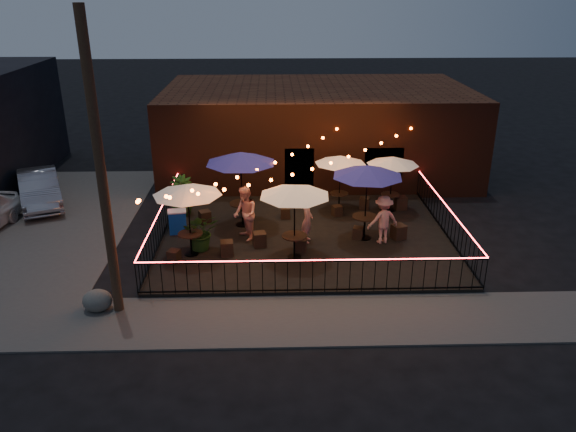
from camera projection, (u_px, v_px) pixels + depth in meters
name	position (u px, v px, depth m)	size (l,w,h in m)	color
ground	(308.00, 265.00, 18.10)	(110.00, 110.00, 0.00)	black
patio	(304.00, 237.00, 19.92)	(10.00, 8.00, 0.15)	black
sidewalk	(315.00, 320.00, 15.08)	(18.00, 2.50, 0.05)	#44403F
brick_building	(316.00, 130.00, 26.59)	(14.00, 8.00, 4.00)	#391A0F
utility_pole	(101.00, 173.00, 14.02)	(0.26, 0.26, 8.00)	#3A2217
fence_front	(313.00, 276.00, 16.00)	(10.00, 0.04, 1.04)	black
fence_left	(162.00, 223.00, 19.55)	(0.04, 8.00, 1.04)	black
fence_right	(446.00, 220.00, 19.83)	(0.04, 8.00, 1.04)	black
festoon_lights	(276.00, 174.00, 18.68)	(10.02, 8.72, 1.32)	#FF4909
cafe_table_0	(187.00, 191.00, 17.62)	(2.28, 2.28, 2.44)	black
cafe_table_1	(241.00, 159.00, 19.76)	(3.28, 3.28, 2.78)	black
cafe_table_2	(295.00, 191.00, 17.40)	(2.86, 2.86, 2.49)	black
cafe_table_3	(341.00, 160.00, 21.40)	(2.47, 2.47, 2.20)	black
cafe_table_4	(368.00, 172.00, 18.72)	(2.92, 2.92, 2.67)	black
cafe_table_5	(393.00, 161.00, 21.29)	(2.49, 2.49, 2.20)	black
bistro_chair_0	(174.00, 256.00, 17.87)	(0.35, 0.35, 0.41)	black
bistro_chair_1	(227.00, 248.00, 18.34)	(0.41, 0.41, 0.48)	black
bistro_chair_2	(205.00, 217.00, 20.84)	(0.39, 0.39, 0.47)	black
bistro_chair_3	(247.00, 210.00, 21.42)	(0.40, 0.40, 0.47)	black
bistro_chair_4	(259.00, 239.00, 18.97)	(0.41, 0.41, 0.49)	black
bistro_chair_5	(301.00, 245.00, 18.66)	(0.35, 0.35, 0.42)	black
bistro_chair_6	(285.00, 213.00, 21.27)	(0.35, 0.35, 0.42)	black
bistro_chair_7	(337.00, 211.00, 21.50)	(0.34, 0.34, 0.40)	black
bistro_chair_8	(358.00, 233.00, 19.57)	(0.34, 0.34, 0.41)	black
bistro_chair_9	(398.00, 232.00, 19.53)	(0.43, 0.43, 0.50)	black
bistro_chair_10	(364.00, 203.00, 22.18)	(0.38, 0.38, 0.45)	black
bistro_chair_11	(401.00, 203.00, 22.11)	(0.43, 0.43, 0.51)	black
patron_a	(307.00, 220.00, 19.12)	(0.57, 0.37, 1.57)	#D1A78E
patron_b	(245.00, 214.00, 19.19)	(0.93, 0.73, 1.92)	#D3A587
patron_c	(383.00, 220.00, 19.01)	(1.09, 0.63, 1.69)	tan
potted_shrub_a	(201.00, 231.00, 18.59)	(1.17, 1.01, 1.30)	#0F340B
potted_shrub_b	(177.00, 209.00, 20.32)	(0.75, 0.61, 1.37)	#113B0E
potted_shrub_c	(181.00, 196.00, 21.38)	(0.86, 0.86, 1.54)	#09340A
cooler	(178.00, 221.00, 19.92)	(0.71, 0.56, 0.85)	blue
boulder	(97.00, 301.00, 15.40)	(0.85, 0.73, 0.67)	#4E4D48
car_silver	(39.00, 189.00, 22.79)	(1.47, 4.22, 1.39)	#A7A8AF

